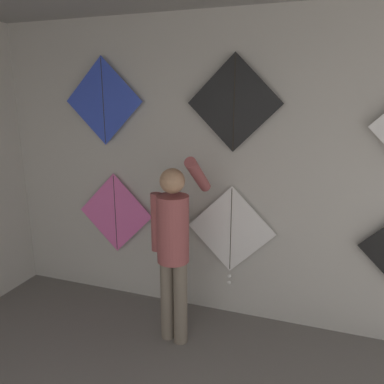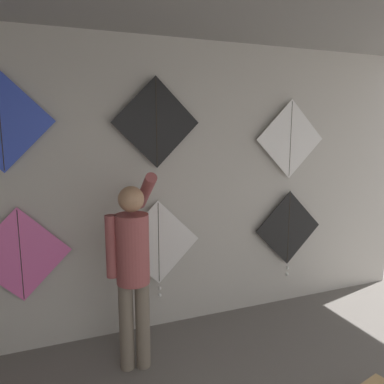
{
  "view_description": "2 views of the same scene",
  "coord_description": "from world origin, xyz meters",
  "views": [
    {
      "loc": [
        0.59,
        0.79,
        2.1
      ],
      "look_at": [
        -0.44,
        3.75,
        1.28
      ],
      "focal_mm": 35.0,
      "sensor_mm": 36.0,
      "label": 1
    },
    {
      "loc": [
        -1.1,
        0.64,
        2.0
      ],
      "look_at": [
        0.12,
        3.75,
        1.41
      ],
      "focal_mm": 35.0,
      "sensor_mm": 36.0,
      "label": 2
    }
  ],
  "objects": [
    {
      "name": "kite_5",
      "position": [
        1.33,
        3.99,
        1.86
      ],
      "size": [
        0.83,
        0.01,
        0.83
      ],
      "color": "white"
    },
    {
      "name": "kite_0",
      "position": [
        -1.35,
        3.99,
        0.92
      ],
      "size": [
        0.83,
        0.01,
        0.83
      ],
      "color": "pink"
    },
    {
      "name": "kite_3",
      "position": [
        -1.42,
        3.99,
        2.04
      ],
      "size": [
        0.83,
        0.01,
        0.83
      ],
      "color": "blue"
    },
    {
      "name": "kite_4",
      "position": [
        -0.14,
        3.99,
        2.03
      ],
      "size": [
        0.83,
        0.01,
        0.83
      ],
      "color": "black"
    },
    {
      "name": "kite_2",
      "position": [
        1.36,
        3.99,
        0.87
      ],
      "size": [
        0.83,
        0.04,
        0.97
      ],
      "color": "black"
    },
    {
      "name": "kite_1",
      "position": [
        -0.14,
        3.99,
        0.87
      ],
      "size": [
        0.83,
        0.04,
        0.97
      ],
      "color": "white"
    },
    {
      "name": "shopkeeper",
      "position": [
        -0.5,
        3.47,
        0.93
      ],
      "size": [
        0.41,
        0.54,
        1.64
      ],
      "rotation": [
        0.0,
        0.0,
        -0.18
      ],
      "color": "#726656",
      "rests_on": "ground"
    },
    {
      "name": "back_panel",
      "position": [
        0.0,
        4.08,
        1.4
      ],
      "size": [
        5.86,
        0.06,
        2.8
      ],
      "primitive_type": "cube",
      "color": "#BCB7AD",
      "rests_on": "ground"
    }
  ]
}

